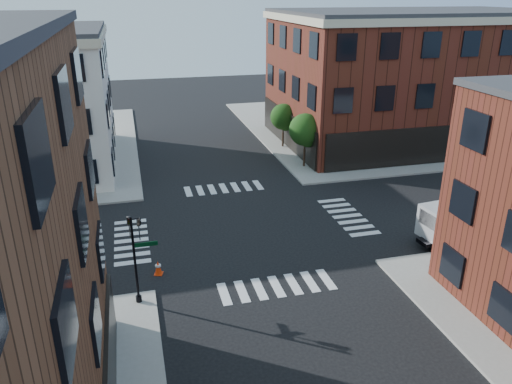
{
  "coord_description": "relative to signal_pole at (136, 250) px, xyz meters",
  "views": [
    {
      "loc": [
        -6.42,
        -27.67,
        13.93
      ],
      "look_at": [
        0.65,
        -0.32,
        2.5
      ],
      "focal_mm": 35.0,
      "sensor_mm": 36.0,
      "label": 1
    }
  ],
  "objects": [
    {
      "name": "sidewalk_ne",
      "position": [
        27.72,
        27.68,
        -2.78
      ],
      "size": [
        30.0,
        30.0,
        0.15
      ],
      "primitive_type": "cube",
      "color": "gray",
      "rests_on": "ground"
    },
    {
      "name": "building_ne",
      "position": [
        27.22,
        22.68,
        3.14
      ],
      "size": [
        25.0,
        16.0,
        12.0
      ],
      "primitive_type": "cube",
      "color": "#4F1F13",
      "rests_on": "ground"
    },
    {
      "name": "tree_near",
      "position": [
        14.28,
        16.65,
        0.3
      ],
      "size": [
        2.69,
        2.69,
        4.49
      ],
      "color": "black",
      "rests_on": "ground"
    },
    {
      "name": "tree_far",
      "position": [
        14.28,
        22.65,
        0.02
      ],
      "size": [
        2.43,
        2.43,
        4.07
      ],
      "color": "black",
      "rests_on": "ground"
    },
    {
      "name": "signal_pole",
      "position": [
        0.0,
        0.0,
        0.0
      ],
      "size": [
        1.29,
        1.24,
        4.6
      ],
      "color": "black",
      "rests_on": "ground"
    },
    {
      "name": "traffic_cone",
      "position": [
        1.02,
        2.41,
        -2.48
      ],
      "size": [
        0.53,
        0.53,
        0.79
      ],
      "rotation": [
        0.0,
        0.0,
        -0.28
      ],
      "color": "#F8390B",
      "rests_on": "ground"
    },
    {
      "name": "box_truck",
      "position": [
        20.1,
        1.73,
        -1.06
      ],
      "size": [
        7.82,
        3.14,
        3.46
      ],
      "rotation": [
        0.0,
        0.0,
        0.11
      ],
      "color": "white",
      "rests_on": "ground"
    },
    {
      "name": "ground",
      "position": [
        6.72,
        6.68,
        -2.86
      ],
      "size": [
        120.0,
        120.0,
        0.0
      ],
      "primitive_type": "plane",
      "color": "black",
      "rests_on": "ground"
    }
  ]
}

